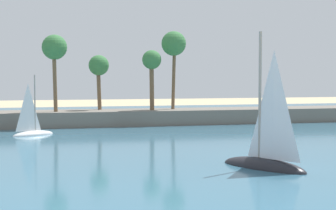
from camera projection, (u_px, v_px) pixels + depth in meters
The scene contains 4 objects.
sea at pixel (69, 130), 57.94m from camera, with size 220.00×89.59×0.06m, color #386B84.
palm_headland at pixel (44, 108), 61.89m from camera, with size 89.08×6.08×11.91m.
sailboat_near_shore at pixel (265, 155), 33.83m from camera, with size 4.53×6.46×9.11m.
sailboat_mid_bay at pixel (32, 129), 52.98m from camera, with size 4.42×3.27×6.29m.
Camera 1 is at (-4.21, -5.69, 5.76)m, focal length 58.32 mm.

